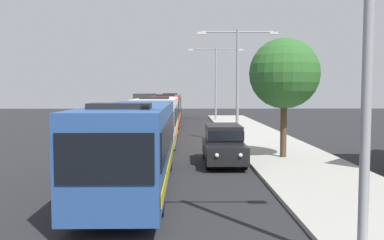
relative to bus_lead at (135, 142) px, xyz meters
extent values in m
cube|color=#284C8C|center=(0.00, 0.02, 0.01)|extent=(2.50, 11.59, 2.70)
cube|color=black|center=(1.27, 0.02, 0.36)|extent=(0.04, 10.66, 1.00)
cube|color=black|center=(-1.27, 0.02, 0.36)|extent=(0.04, 10.66, 1.00)
cube|color=black|center=(0.00, -5.79, 0.31)|extent=(2.30, 0.04, 1.20)
cube|color=gold|center=(1.28, 0.02, -0.79)|extent=(0.03, 11.01, 0.36)
cube|color=black|center=(0.00, -3.46, 1.44)|extent=(1.75, 0.90, 0.16)
cylinder|color=black|center=(1.10, -3.57, -1.19)|extent=(0.28, 1.00, 1.00)
cylinder|color=black|center=(-1.10, -3.57, -1.19)|extent=(0.28, 1.00, 1.00)
cylinder|color=black|center=(1.10, 3.21, -1.19)|extent=(0.28, 1.00, 1.00)
cylinder|color=black|center=(-1.10, 3.21, -1.19)|extent=(0.28, 1.00, 1.00)
cube|color=silver|center=(0.00, 13.30, 0.01)|extent=(2.50, 11.72, 2.70)
cube|color=black|center=(1.27, 13.30, 0.36)|extent=(0.04, 10.78, 1.00)
cube|color=black|center=(-1.27, 13.30, 0.36)|extent=(0.04, 10.78, 1.00)
cube|color=black|center=(0.00, 7.42, 0.31)|extent=(2.30, 0.04, 1.20)
cube|color=orange|center=(1.28, 13.30, -0.79)|extent=(0.03, 11.13, 0.36)
cube|color=black|center=(0.00, 9.78, 1.44)|extent=(1.75, 0.90, 0.16)
cylinder|color=black|center=(1.10, 9.66, -1.19)|extent=(0.28, 1.00, 1.00)
cylinder|color=black|center=(-1.10, 9.66, -1.19)|extent=(0.28, 1.00, 1.00)
cylinder|color=black|center=(1.10, 16.52, -1.19)|extent=(0.28, 1.00, 1.00)
cylinder|color=black|center=(-1.10, 16.52, -1.19)|extent=(0.28, 1.00, 1.00)
cube|color=maroon|center=(0.00, 26.86, 0.01)|extent=(2.50, 11.90, 2.70)
cube|color=black|center=(1.27, 26.86, 0.36)|extent=(0.04, 10.95, 1.00)
cube|color=black|center=(-1.27, 26.86, 0.36)|extent=(0.04, 10.95, 1.00)
cube|color=black|center=(0.00, 20.89, 0.31)|extent=(2.30, 0.04, 1.20)
cube|color=orange|center=(1.28, 26.86, -0.79)|extent=(0.03, 11.31, 0.36)
cube|color=black|center=(0.00, 23.29, 1.44)|extent=(1.75, 0.90, 0.16)
cylinder|color=black|center=(1.10, 23.17, -1.19)|extent=(0.28, 1.00, 1.00)
cylinder|color=black|center=(-1.10, 23.17, -1.19)|extent=(0.28, 1.00, 1.00)
cylinder|color=black|center=(1.10, 30.13, -1.19)|extent=(0.28, 1.00, 1.00)
cylinder|color=black|center=(-1.10, 30.13, -1.19)|extent=(0.28, 1.00, 1.00)
cube|color=#33724C|center=(0.00, 40.04, 0.01)|extent=(2.50, 11.79, 2.70)
cube|color=black|center=(1.27, 40.04, 0.36)|extent=(0.04, 10.84, 1.00)
cube|color=black|center=(-1.27, 40.04, 0.36)|extent=(0.04, 10.84, 1.00)
cube|color=black|center=(0.00, 34.12, 0.31)|extent=(2.30, 0.04, 1.20)
cube|color=black|center=(1.28, 40.04, -0.79)|extent=(0.03, 11.20, 0.36)
cube|color=black|center=(0.00, 36.50, 1.44)|extent=(1.75, 0.90, 0.16)
cylinder|color=black|center=(1.10, 36.38, -1.19)|extent=(0.28, 1.00, 1.00)
cylinder|color=black|center=(-1.10, 36.38, -1.19)|extent=(0.28, 1.00, 1.00)
cylinder|color=black|center=(1.10, 43.28, -1.19)|extent=(0.28, 1.00, 1.00)
cylinder|color=black|center=(-1.10, 43.28, -1.19)|extent=(0.28, 1.00, 1.00)
cube|color=black|center=(3.70, 4.91, -0.99)|extent=(1.84, 4.95, 0.80)
cube|color=black|center=(3.70, 5.06, -0.19)|extent=(1.62, 2.87, 0.80)
cube|color=black|center=(3.70, 5.06, -0.19)|extent=(1.66, 2.97, 0.44)
sphere|color=#F9EFCC|center=(3.19, 2.42, -0.89)|extent=(0.18, 0.18, 0.18)
sphere|color=#F9EFCC|center=(4.20, 2.42, -0.89)|extent=(0.18, 0.18, 0.18)
cylinder|color=black|center=(2.88, 3.38, -1.34)|extent=(0.22, 0.70, 0.70)
cylinder|color=black|center=(4.52, 3.38, -1.34)|extent=(0.22, 0.70, 0.70)
cylinder|color=black|center=(2.88, 6.44, -1.34)|extent=(0.22, 0.70, 0.70)
cylinder|color=black|center=(4.52, 6.44, -1.34)|extent=(0.22, 0.70, 0.70)
cube|color=black|center=(-3.30, 34.73, -0.24)|extent=(2.30, 1.80, 2.20)
cube|color=#333338|center=(-3.30, 38.86, 0.11)|extent=(2.35, 6.47, 2.70)
cube|color=black|center=(-3.30, 33.81, 0.06)|extent=(2.07, 0.04, 0.90)
cylinder|color=black|center=(-4.33, 34.73, -1.24)|extent=(0.26, 0.90, 0.90)
cylinder|color=black|center=(-2.27, 34.73, -1.24)|extent=(0.26, 0.90, 0.90)
cylinder|color=black|center=(-4.33, 40.23, -1.24)|extent=(0.26, 0.90, 0.90)
cylinder|color=black|center=(-2.27, 40.23, -1.24)|extent=(0.26, 0.90, 0.90)
cylinder|color=gray|center=(5.40, -7.23, 2.68)|extent=(0.20, 0.20, 8.44)
cylinder|color=gray|center=(5.40, 13.43, 2.24)|extent=(0.20, 0.20, 7.55)
cylinder|color=gray|center=(4.18, 13.43, 5.81)|extent=(2.44, 0.10, 0.10)
cube|color=silver|center=(2.96, 13.43, 5.73)|extent=(0.56, 0.28, 0.16)
cylinder|color=gray|center=(6.62, 13.43, 5.81)|extent=(2.44, 0.10, 0.10)
cube|color=silver|center=(7.83, 13.43, 5.73)|extent=(0.56, 0.28, 0.16)
cylinder|color=gray|center=(5.40, 34.09, 2.64)|extent=(0.20, 0.20, 8.37)
cylinder|color=gray|center=(3.94, 34.09, 6.63)|extent=(2.92, 0.10, 0.10)
cube|color=silver|center=(2.48, 34.09, 6.55)|extent=(0.56, 0.28, 0.16)
cylinder|color=gray|center=(6.86, 34.09, 6.63)|extent=(2.92, 0.10, 0.10)
cube|color=silver|center=(8.32, 34.09, 6.55)|extent=(0.56, 0.28, 0.16)
cylinder|color=#4C3823|center=(6.89, 6.12, -0.12)|extent=(0.32, 0.32, 2.84)
sphere|color=#2D6028|center=(6.89, 6.12, 2.74)|extent=(3.59, 3.59, 3.59)
camera|label=1|loc=(1.86, -15.46, 1.88)|focal=39.66mm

